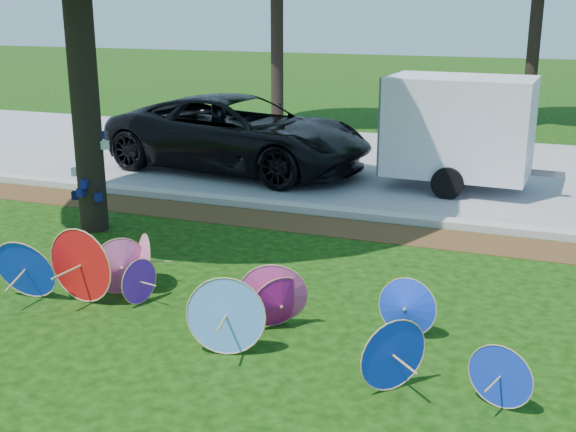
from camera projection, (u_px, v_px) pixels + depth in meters
name	position (u px, v px, depth m)	size (l,w,h in m)	color
ground	(179.00, 340.00, 7.78)	(90.00, 90.00, 0.00)	black
mulch_strip	(313.00, 225.00, 11.82)	(90.00, 1.00, 0.01)	#472D16
curb	(326.00, 211.00, 12.43)	(90.00, 0.30, 0.12)	#B7B5AD
street	(383.00, 165.00, 16.17)	(90.00, 8.00, 0.01)	gray
parasol_pile	(174.00, 288.00, 8.20)	(7.56, 2.00, 0.94)	#D9619A
black_van	(239.00, 134.00, 15.50)	(2.65, 5.76, 1.60)	black
cargo_trailer	(459.00, 126.00, 13.82)	(2.67, 1.69, 2.47)	white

